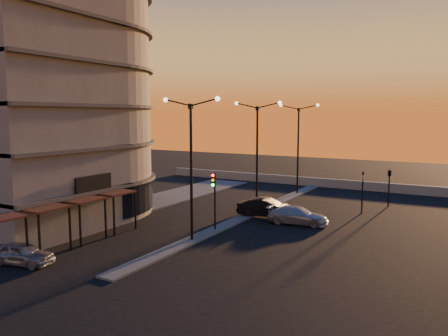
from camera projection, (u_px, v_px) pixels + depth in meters
ground at (192, 241)px, 29.06m from camera, size 120.00×120.00×0.00m
sidewalk_west at (117, 212)px, 37.67m from camera, size 5.00×40.00×0.12m
median at (257, 211)px, 37.68m from camera, size 1.20×36.00×0.12m
parapet at (332, 183)px, 50.44m from camera, size 44.00×0.50×1.00m
building at (44, 70)px, 34.53m from camera, size 14.35×17.08×25.00m
streetlamp_near at (191, 158)px, 28.39m from camera, size 4.32×0.32×9.51m
streetlamp_mid at (257, 148)px, 37.01m from camera, size 4.32×0.32×9.51m
streetlamp_far at (298, 141)px, 45.63m from camera, size 4.32×0.32×9.51m
traffic_light_main at (214, 192)px, 31.19m from camera, size 0.28×0.44×4.25m
signal_east_a at (362, 191)px, 36.97m from camera, size 0.13×0.16×3.60m
signal_east_b at (390, 173)px, 39.54m from camera, size 0.42×1.99×3.60m
car_hatchback at (22, 253)px, 24.46m from camera, size 3.94×2.30×1.26m
car_sedan at (267, 208)px, 35.79m from camera, size 4.91×2.27×1.56m
car_wagon at (298, 215)px, 33.56m from camera, size 4.82×2.42×1.34m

